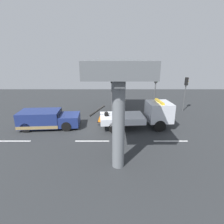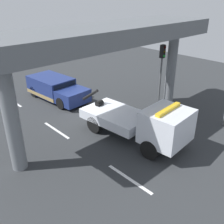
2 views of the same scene
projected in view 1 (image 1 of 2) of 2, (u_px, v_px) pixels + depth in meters
The scene contains 11 objects.
ground_plane at pixel (96, 128), 16.01m from camera, with size 60.00×40.00×0.10m, color #2D3033.
lane_stripe_west at pixel (14, 141), 13.37m from camera, with size 2.60×0.16×0.01m, color silver.
lane_stripe_mid at pixel (92, 141), 13.36m from camera, with size 2.60×0.16×0.01m, color silver.
lane_stripe_east at pixel (171, 141), 13.35m from camera, with size 2.60×0.16×0.01m, color silver.
tow_truck_white at pixel (144, 115), 15.69m from camera, with size 7.32×2.83×2.46m.
towed_van_green at pixel (47, 119), 15.77m from camera, with size 5.35×2.56×1.58m.
overpass_structure at pixel (117, 69), 14.44m from camera, with size 3.60×13.80×5.96m.
traffic_light_near at pixel (112, 85), 20.04m from camera, with size 0.39×0.32×4.23m.
traffic_light_far at pixel (156, 85), 20.03m from camera, with size 0.39×0.32×4.25m.
traffic_light_mid at pixel (186, 87), 20.08m from camera, with size 0.39×0.32×3.95m.
traffic_cone_orange at pixel (101, 118), 17.32m from camera, with size 0.63×0.63×0.75m.
Camera 1 is at (1.51, -14.85, 6.11)m, focal length 28.08 mm.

